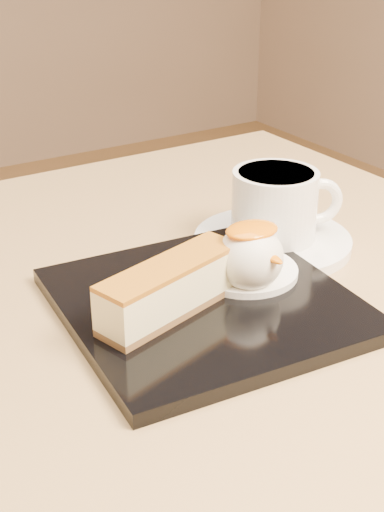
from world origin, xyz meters
TOP-DOWN VIEW (x-y plane):
  - table at (0.00, 0.00)m, footprint 0.80×0.80m
  - dessert_plate at (0.05, 0.02)m, footprint 0.24×0.24m
  - cheesecake at (0.02, 0.01)m, footprint 0.13×0.07m
  - cream_smear at (0.10, 0.03)m, footprint 0.09×0.09m
  - ice_cream_scoop at (0.09, 0.01)m, footprint 0.05×0.05m
  - mango_sauce at (0.09, 0.02)m, footprint 0.05×0.03m
  - mint_sprig at (0.07, 0.06)m, footprint 0.04×0.03m
  - saucer at (0.17, 0.09)m, footprint 0.15×0.15m
  - coffee_cup at (0.17, 0.08)m, footprint 0.10×0.08m

SIDE VIEW (x-z plane):
  - table at x=0.00m, z-range 0.20..0.92m
  - saucer at x=0.17m, z-range 0.72..0.73m
  - dessert_plate at x=0.05m, z-range 0.72..0.73m
  - cream_smear at x=0.10m, z-range 0.73..0.74m
  - mint_sprig at x=0.07m, z-range 0.74..0.74m
  - cheesecake at x=0.02m, z-range 0.73..0.77m
  - ice_cream_scoop at x=0.09m, z-range 0.73..0.79m
  - coffee_cup at x=0.17m, z-range 0.73..0.80m
  - mango_sauce at x=0.09m, z-range 0.78..0.79m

